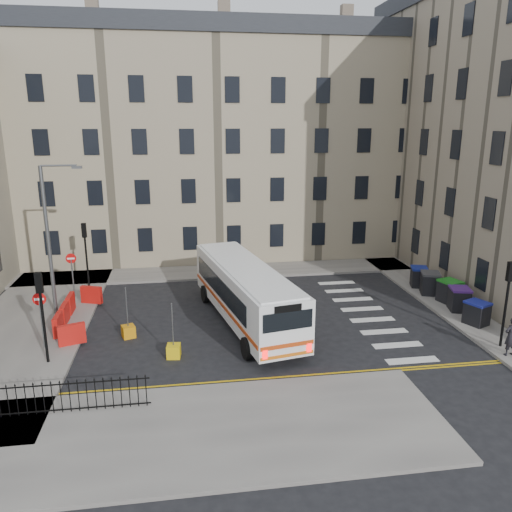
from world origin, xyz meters
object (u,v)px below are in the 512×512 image
object	(u,v)px
wheelie_bin_b	(459,299)
bollard_yellow	(128,332)
wheelie_bin_c	(450,291)
wheelie_bin_e	(419,277)
pedestrian	(511,336)
bollard_chevron	(174,351)
streetlamp	(48,239)
bus	(245,291)
wheelie_bin_d	(430,283)
wheelie_bin_a	(477,313)

from	to	relation	value
wheelie_bin_b	bollard_yellow	distance (m)	17.91
wheelie_bin_c	wheelie_bin_e	xyz separation A→B (m)	(-0.43, 2.99, -0.03)
wheelie_bin_e	pedestrian	distance (m)	9.79
pedestrian	bollard_chevron	size ratio (longest dim) A/B	3.03
bollard_chevron	pedestrian	bearing A→B (deg)	-8.93
wheelie_bin_e	streetlamp	bearing A→B (deg)	-158.82
bus	wheelie_bin_d	distance (m)	11.94
wheelie_bin_c	bollard_chevron	xyz separation A→B (m)	(-15.81, -4.44, -0.51)
streetlamp	bollard_chevron	distance (m)	9.74
wheelie_bin_a	pedestrian	world-z (taller)	pedestrian
bus	bollard_yellow	xyz separation A→B (m)	(-5.97, -0.98, -1.46)
wheelie_bin_c	streetlamp	bearing A→B (deg)	160.52
streetlamp	wheelie_bin_b	world-z (taller)	streetlamp
bus	wheelie_bin_a	size ratio (longest dim) A/B	8.25
bus	wheelie_bin_d	bearing A→B (deg)	1.01
wheelie_bin_d	bollard_chevron	xyz separation A→B (m)	(-15.38, -5.99, -0.53)
bus	bollard_chevron	distance (m)	5.33
wheelie_bin_d	pedestrian	xyz separation A→B (m)	(-0.44, -8.34, 0.23)
wheelie_bin_e	bollard_chevron	bearing A→B (deg)	-136.58
wheelie_bin_d	bollard_yellow	bearing A→B (deg)	-149.89
wheelie_bin_d	pedestrian	world-z (taller)	pedestrian
wheelie_bin_d	wheelie_bin_e	size ratio (longest dim) A/B	1.09
streetlamp	wheelie_bin_c	distance (m)	22.59
bus	streetlamp	bearing A→B (deg)	154.78
pedestrian	bollard_yellow	world-z (taller)	pedestrian
wheelie_bin_b	wheelie_bin_c	distance (m)	1.30
wheelie_bin_d	bollard_chevron	bearing A→B (deg)	-139.74
streetlamp	bollard_chevron	bearing A→B (deg)	-43.31
bus	wheelie_bin_c	xyz separation A→B (m)	(12.07, 0.94, -0.95)
wheelie_bin_c	wheelie_bin_e	distance (m)	3.02
wheelie_bin_c	bollard_chevron	bearing A→B (deg)	-179.59
wheelie_bin_e	bollard_yellow	size ratio (longest dim) A/B	2.30
bollard_chevron	wheelie_bin_b	bearing A→B (deg)	11.37
bollard_yellow	bollard_chevron	size ratio (longest dim) A/B	1.00
wheelie_bin_d	streetlamp	bearing A→B (deg)	-161.24
wheelie_bin_e	bollard_yellow	bearing A→B (deg)	-146.80
wheelie_bin_d	bollard_chevron	world-z (taller)	wheelie_bin_d
wheelie_bin_e	pedestrian	world-z (taller)	pedestrian
bollard_yellow	wheelie_bin_d	bearing A→B (deg)	11.12
bus	wheelie_bin_b	world-z (taller)	bus
wheelie_bin_a	wheelie_bin_b	xyz separation A→B (m)	(0.16, 1.97, 0.05)
wheelie_bin_d	bollard_yellow	world-z (taller)	wheelie_bin_d
bollard_chevron	bollard_yellow	bearing A→B (deg)	131.47
wheelie_bin_b	pedestrian	distance (m)	5.55
bus	wheelie_bin_c	world-z (taller)	bus
wheelie_bin_e	wheelie_bin_c	bearing A→B (deg)	-64.18
streetlamp	wheelie_bin_a	xyz separation A→B (m)	(21.94, -4.90, -3.57)
bollard_chevron	streetlamp	bearing A→B (deg)	136.69
streetlamp	wheelie_bin_e	distance (m)	22.15
wheelie_bin_a	bollard_chevron	bearing A→B (deg)	160.68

